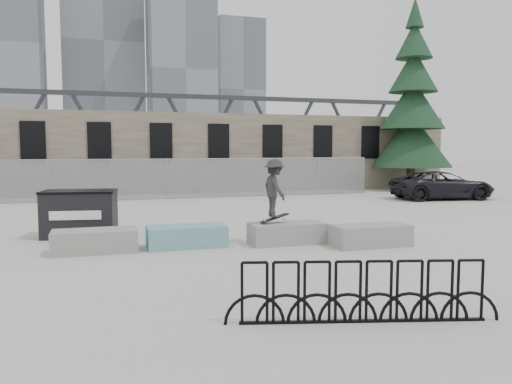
# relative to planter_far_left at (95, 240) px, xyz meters

# --- Properties ---
(ground) EXTENTS (120.00, 120.00, 0.00)m
(ground) POSITION_rel_planter_far_left_xyz_m (3.34, -0.10, -0.30)
(ground) COLOR #B3B3AE
(ground) RESTS_ON ground
(stone_wall) EXTENTS (36.00, 2.58, 4.50)m
(stone_wall) POSITION_rel_planter_far_left_xyz_m (3.34, 16.14, 1.96)
(stone_wall) COLOR #685F4D
(stone_wall) RESTS_ON ground
(chainlink_fence) EXTENTS (22.06, 0.06, 2.02)m
(chainlink_fence) POSITION_rel_planter_far_left_xyz_m (3.34, 12.40, 0.74)
(chainlink_fence) COLOR gray
(chainlink_fence) RESTS_ON ground
(planter_far_left) EXTENTS (2.00, 0.90, 0.55)m
(planter_far_left) POSITION_rel_planter_far_left_xyz_m (0.00, 0.00, 0.00)
(planter_far_left) COLOR #989895
(planter_far_left) RESTS_ON ground
(planter_center_left) EXTENTS (2.00, 0.90, 0.55)m
(planter_center_left) POSITION_rel_planter_far_left_xyz_m (2.24, -0.02, 0.00)
(planter_center_left) COLOR teal
(planter_center_left) RESTS_ON ground
(planter_center_right) EXTENTS (2.00, 0.90, 0.55)m
(planter_center_right) POSITION_rel_planter_far_left_xyz_m (4.88, -0.33, 0.00)
(planter_center_right) COLOR #989895
(planter_center_right) RESTS_ON ground
(planter_offset) EXTENTS (2.00, 0.90, 0.55)m
(planter_offset) POSITION_rel_planter_far_left_xyz_m (6.80, -1.31, 0.00)
(planter_offset) COLOR #989895
(planter_offset) RESTS_ON ground
(dumpster) EXTENTS (2.18, 1.53, 1.33)m
(dumpster) POSITION_rel_planter_far_left_xyz_m (-0.43, 2.42, 0.37)
(dumpster) COLOR black
(dumpster) RESTS_ON ground
(bike_rack) EXTENTS (3.92, 1.07, 0.90)m
(bike_rack) POSITION_rel_planter_far_left_xyz_m (3.76, -6.34, 0.14)
(bike_rack) COLOR black
(bike_rack) RESTS_ON ground
(spruce_tree) EXTENTS (4.81, 4.81, 11.50)m
(spruce_tree) POSITION_rel_planter_far_left_xyz_m (18.28, 13.66, 4.45)
(spruce_tree) COLOR #38281E
(spruce_tree) RESTS_ON ground
(skyline_towers) EXTENTS (58.00, 28.00, 48.00)m
(skyline_towers) POSITION_rel_planter_far_left_xyz_m (2.33, 93.71, 20.50)
(skyline_towers) COLOR slate
(skyline_towers) RESTS_ON ground
(truss_bridge) EXTENTS (70.00, 3.00, 9.80)m
(truss_bridge) POSITION_rel_planter_far_left_xyz_m (13.34, 54.90, 3.83)
(truss_bridge) COLOR #2D3033
(truss_bridge) RESTS_ON ground
(suv) EXTENTS (5.25, 2.91, 1.39)m
(suv) POSITION_rel_planter_far_left_xyz_m (16.42, 8.28, 0.40)
(suv) COLOR black
(suv) RESTS_ON ground
(skateboarder) EXTENTS (0.80, 1.03, 1.67)m
(skateboarder) POSITION_rel_planter_far_left_xyz_m (4.53, -0.29, 1.18)
(skateboarder) COLOR #2B2B2D
(skateboarder) RESTS_ON ground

